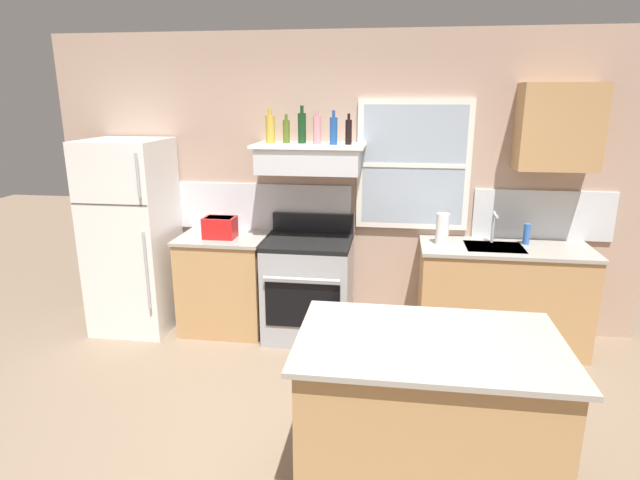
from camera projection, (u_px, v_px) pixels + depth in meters
ground_plane at (300, 475)px, 3.07m from camera, size 16.00×16.00×0.00m
back_wall at (344, 185)px, 4.83m from camera, size 5.40×0.11×2.70m
refrigerator at (132, 236)px, 4.84m from camera, size 0.70×0.72×1.78m
counter_left_of_stove at (225, 282)px, 4.90m from camera, size 0.79×0.63×0.91m
toaster at (220, 227)px, 4.69m from camera, size 0.30×0.20×0.19m
stove_range at (309, 287)px, 4.75m from camera, size 0.76×0.69×1.09m
range_hood_shelf at (310, 158)px, 4.54m from camera, size 0.96×0.52×0.24m
bottle_champagne_gold_foil at (270, 129)px, 4.55m from camera, size 0.08×0.08×0.30m
bottle_olive_oil_square at (286, 131)px, 4.55m from camera, size 0.06×0.06×0.25m
bottle_dark_green_wine at (302, 128)px, 4.53m from camera, size 0.07×0.07×0.32m
bottle_rose_pink at (317, 130)px, 4.47m from camera, size 0.07×0.07×0.29m
bottle_blue_liqueur at (334, 130)px, 4.41m from camera, size 0.07×0.07×0.28m
bottle_balsamic_dark at (349, 132)px, 4.42m from camera, size 0.06×0.06×0.26m
counter_right_with_sink at (501, 296)px, 4.56m from camera, size 1.43×0.63×0.91m
sink_faucet at (494, 223)px, 4.50m from camera, size 0.03×0.17×0.28m
paper_towel_roll at (442, 229)px, 4.48m from camera, size 0.11×0.11×0.27m
dish_soap_bottle at (527, 234)px, 4.49m from camera, size 0.06×0.06×0.18m
kitchen_island at (425, 415)px, 2.86m from camera, size 1.40×0.90×0.91m
upper_cabinet_right at (559, 127)px, 4.26m from camera, size 0.64×0.32×0.70m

